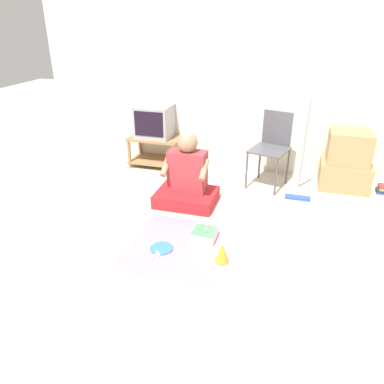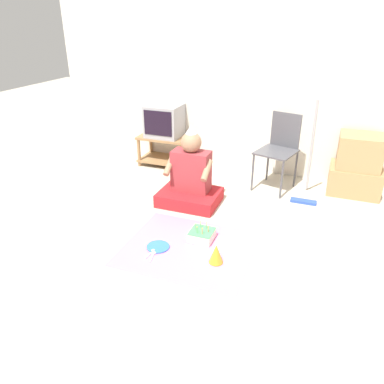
{
  "view_description": "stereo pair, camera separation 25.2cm",
  "coord_description": "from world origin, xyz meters",
  "views": [
    {
      "loc": [
        0.22,
        -2.61,
        1.88
      ],
      "look_at": [
        -0.69,
        0.48,
        0.35
      ],
      "focal_mm": 35.0,
      "sensor_mm": 36.0,
      "label": 1
    },
    {
      "loc": [
        0.46,
        -2.53,
        1.88
      ],
      "look_at": [
        -0.69,
        0.48,
        0.35
      ],
      "focal_mm": 35.0,
      "sensor_mm": 36.0,
      "label": 2
    }
  ],
  "objects": [
    {
      "name": "dust_mop",
      "position": [
        0.3,
        1.44,
        0.32
      ],
      "size": [
        0.28,
        0.41,
        1.14
      ],
      "color": "#2D4CB2",
      "rests_on": "ground_plane"
    },
    {
      "name": "party_cloth",
      "position": [
        -0.56,
        0.06,
        0.0
      ],
      "size": [
        1.13,
        0.98,
        0.01
      ],
      "color": "pink",
      "rests_on": "ground_plane"
    },
    {
      "name": "paper_plate",
      "position": [
        -0.82,
        -0.02,
        0.01
      ],
      "size": [
        0.21,
        0.21,
        0.01
      ],
      "color": "blue",
      "rests_on": "party_cloth"
    },
    {
      "name": "tv_stand",
      "position": [
        -1.61,
        1.88,
        0.24
      ],
      "size": [
        0.68,
        0.42,
        0.41
      ],
      "color": "#997047",
      "rests_on": "ground_plane"
    },
    {
      "name": "cardboard_box_stack",
      "position": [
        0.8,
        1.83,
        0.32
      ],
      "size": [
        0.57,
        0.45,
        0.69
      ],
      "color": "#A87F51",
      "rests_on": "ground_plane"
    },
    {
      "name": "ground_plane",
      "position": [
        0.0,
        0.0,
        0.0
      ],
      "size": [
        16.0,
        16.0,
        0.0
      ],
      "primitive_type": "plane",
      "color": "#BCB29E"
    },
    {
      "name": "tv",
      "position": [
        -1.61,
        1.88,
        0.61
      ],
      "size": [
        0.44,
        0.41,
        0.42
      ],
      "color": "#99999E",
      "rests_on": "tv_stand"
    },
    {
      "name": "wall_back",
      "position": [
        0.0,
        2.12,
        1.27
      ],
      "size": [
        6.4,
        0.06,
        2.55
      ],
      "color": "beige",
      "rests_on": "ground_plane"
    },
    {
      "name": "party_hat_blue",
      "position": [
        -0.27,
        -0.05,
        0.09
      ],
      "size": [
        0.12,
        0.12,
        0.17
      ],
      "color": "gold",
      "rests_on": "party_cloth"
    },
    {
      "name": "plastic_spoon_far",
      "position": [
        -0.81,
        -0.14,
        0.01
      ],
      "size": [
        0.04,
        0.14,
        0.01
      ],
      "color": "white",
      "rests_on": "party_cloth"
    },
    {
      "name": "birthday_cake",
      "position": [
        -0.5,
        0.24,
        0.05
      ],
      "size": [
        0.22,
        0.22,
        0.16
      ],
      "color": "#F4E0C6",
      "rests_on": "party_cloth"
    },
    {
      "name": "plastic_spoon_near",
      "position": [
        -0.84,
        -0.11,
        0.01
      ],
      "size": [
        0.04,
        0.15,
        0.01
      ],
      "color": "white",
      "rests_on": "party_cloth"
    },
    {
      "name": "person_seated",
      "position": [
        -0.88,
        0.92,
        0.27
      ],
      "size": [
        0.64,
        0.5,
        0.87
      ],
      "color": "red",
      "rests_on": "ground_plane"
    },
    {
      "name": "folding_chair",
      "position": [
        -0.06,
        1.69,
        0.51
      ],
      "size": [
        0.5,
        0.53,
        0.87
      ],
      "color": "#4C4C51",
      "rests_on": "ground_plane"
    }
  ]
}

